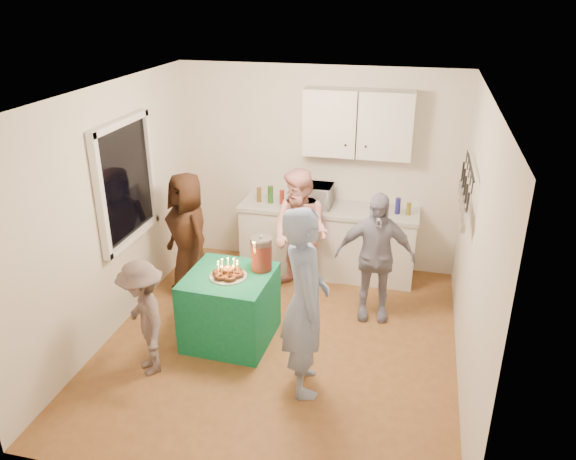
% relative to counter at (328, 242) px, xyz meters
% --- Properties ---
extents(floor, '(4.00, 4.00, 0.00)m').
position_rel_counter_xyz_m(floor, '(-0.20, -1.70, -0.43)').
color(floor, brown).
rests_on(floor, ground).
extents(ceiling, '(4.00, 4.00, 0.00)m').
position_rel_counter_xyz_m(ceiling, '(-0.20, -1.70, 2.17)').
color(ceiling, white).
rests_on(ceiling, floor).
extents(back_wall, '(3.60, 3.60, 0.00)m').
position_rel_counter_xyz_m(back_wall, '(-0.20, 0.30, 0.87)').
color(back_wall, silver).
rests_on(back_wall, floor).
extents(left_wall, '(4.00, 4.00, 0.00)m').
position_rel_counter_xyz_m(left_wall, '(-2.00, -1.70, 0.87)').
color(left_wall, silver).
rests_on(left_wall, floor).
extents(right_wall, '(4.00, 4.00, 0.00)m').
position_rel_counter_xyz_m(right_wall, '(1.60, -1.70, 0.87)').
color(right_wall, silver).
rests_on(right_wall, floor).
extents(window_night, '(0.04, 1.00, 1.20)m').
position_rel_counter_xyz_m(window_night, '(-1.97, -1.40, 1.12)').
color(window_night, black).
rests_on(window_night, left_wall).
extents(counter, '(2.20, 0.58, 0.86)m').
position_rel_counter_xyz_m(counter, '(0.00, 0.00, 0.00)').
color(counter, white).
rests_on(counter, floor).
extents(countertop, '(2.24, 0.62, 0.05)m').
position_rel_counter_xyz_m(countertop, '(0.00, -0.00, 0.46)').
color(countertop, beige).
rests_on(countertop, counter).
extents(upper_cabinet, '(1.30, 0.30, 0.80)m').
position_rel_counter_xyz_m(upper_cabinet, '(0.30, 0.15, 1.52)').
color(upper_cabinet, white).
rests_on(upper_cabinet, back_wall).
extents(pot_rack, '(0.12, 1.00, 0.60)m').
position_rel_counter_xyz_m(pot_rack, '(1.52, -1.00, 1.17)').
color(pot_rack, black).
rests_on(pot_rack, right_wall).
extents(microwave, '(0.51, 0.35, 0.28)m').
position_rel_counter_xyz_m(microwave, '(-0.22, 0.00, 0.62)').
color(microwave, white).
rests_on(microwave, countertop).
extents(party_table, '(0.89, 0.89, 0.76)m').
position_rel_counter_xyz_m(party_table, '(-0.73, -1.74, -0.05)').
color(party_table, '#117548').
rests_on(party_table, floor).
extents(donut_cake, '(0.38, 0.38, 0.18)m').
position_rel_counter_xyz_m(donut_cake, '(-0.72, -1.77, 0.42)').
color(donut_cake, '#381C0C').
rests_on(donut_cake, party_table).
extents(punch_jar, '(0.22, 0.22, 0.34)m').
position_rel_counter_xyz_m(punch_jar, '(-0.44, -1.54, 0.50)').
color(punch_jar, red).
rests_on(punch_jar, party_table).
extents(man_birthday, '(0.62, 0.76, 1.80)m').
position_rel_counter_xyz_m(man_birthday, '(0.18, -2.31, 0.47)').
color(man_birthday, '#8295BD').
rests_on(man_birthday, floor).
extents(woman_back_left, '(0.89, 0.85, 1.53)m').
position_rel_counter_xyz_m(woman_back_left, '(-1.51, -0.92, 0.33)').
color(woman_back_left, '#4D2A16').
rests_on(woman_back_left, floor).
extents(woman_back_center, '(0.92, 0.83, 1.55)m').
position_rel_counter_xyz_m(woman_back_center, '(-0.23, -0.60, 0.35)').
color(woman_back_center, '#DE7375').
rests_on(woman_back_center, floor).
extents(woman_back_right, '(0.90, 0.45, 1.48)m').
position_rel_counter_xyz_m(woman_back_right, '(0.67, -0.93, 0.31)').
color(woman_back_right, '#121038').
rests_on(woman_back_right, floor).
extents(child_near_left, '(0.83, 0.86, 1.17)m').
position_rel_counter_xyz_m(child_near_left, '(-1.34, -2.43, 0.16)').
color(child_near_left, '#554544').
rests_on(child_near_left, floor).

